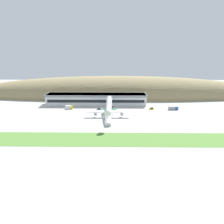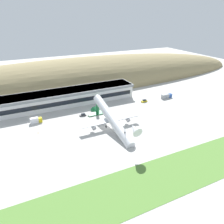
# 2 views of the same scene
# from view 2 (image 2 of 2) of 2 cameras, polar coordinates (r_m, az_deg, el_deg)

# --- Properties ---
(ground_plane) EXTENTS (436.23, 436.23, 0.00)m
(ground_plane) POSITION_cam_2_polar(r_m,az_deg,el_deg) (119.03, -1.60, -4.19)
(ground_plane) COLOR #B7B5AF
(grass_strip_foreground) EXTENTS (392.61, 21.08, 0.08)m
(grass_strip_foreground) POSITION_cam_2_polar(r_m,az_deg,el_deg) (87.43, 11.25, -17.06)
(grass_strip_foreground) COLOR #568438
(grass_strip_foreground) RESTS_ON ground_plane
(hill_backdrop) EXTENTS (356.22, 65.74, 44.14)m
(hill_backdrop) POSITION_cam_2_polar(r_m,az_deg,el_deg) (194.63, -9.14, 7.27)
(hill_backdrop) COLOR #8E7F56
(hill_backdrop) RESTS_ON ground_plane
(terminal_building) EXTENTS (95.89, 16.55, 9.86)m
(terminal_building) POSITION_cam_2_polar(r_m,az_deg,el_deg) (150.20, -11.94, 3.97)
(terminal_building) COLOR silver
(terminal_building) RESTS_ON ground_plane
(cargo_airplane) EXTENTS (34.09, 52.78, 16.94)m
(cargo_airplane) POSITION_cam_2_polar(r_m,az_deg,el_deg) (116.89, -0.24, -1.82)
(cargo_airplane) COLOR silver
(service_car_0) EXTENTS (4.54, 2.16, 1.61)m
(service_car_0) POSITION_cam_2_polar(r_m,az_deg,el_deg) (154.43, 8.42, 2.87)
(service_car_0) COLOR gold
(service_car_0) RESTS_ON ground_plane
(service_car_1) EXTENTS (4.08, 2.05, 1.46)m
(service_car_1) POSITION_cam_2_polar(r_m,az_deg,el_deg) (133.46, -7.61, -0.74)
(service_car_1) COLOR #333338
(service_car_1) RESTS_ON ground_plane
(service_car_2) EXTENTS (4.11, 1.77, 1.54)m
(service_car_2) POSITION_cam_2_polar(r_m,az_deg,el_deg) (141.71, -3.84, 1.02)
(service_car_2) COLOR silver
(service_car_2) RESTS_ON ground_plane
(fuel_truck) EXTENTS (8.58, 2.80, 3.05)m
(fuel_truck) POSITION_cam_2_polar(r_m,az_deg,el_deg) (164.54, 14.03, 4.08)
(fuel_truck) COLOR #264C99
(fuel_truck) RESTS_ON ground_plane
(box_truck) EXTENTS (6.53, 2.50, 3.20)m
(box_truck) POSITION_cam_2_polar(r_m,az_deg,el_deg) (131.13, -19.25, -2.04)
(box_truck) COLOR gold
(box_truck) RESTS_ON ground_plane
(traffic_cone_0) EXTENTS (0.52, 0.52, 0.58)m
(traffic_cone_0) POSITION_cam_2_polar(r_m,az_deg,el_deg) (120.36, -18.76, -5.14)
(traffic_cone_0) COLOR orange
(traffic_cone_0) RESTS_ON ground_plane
(traffic_cone_1) EXTENTS (0.52, 0.52, 0.58)m
(traffic_cone_1) POSITION_cam_2_polar(r_m,az_deg,el_deg) (124.10, -7.33, -2.97)
(traffic_cone_1) COLOR orange
(traffic_cone_1) RESTS_ON ground_plane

